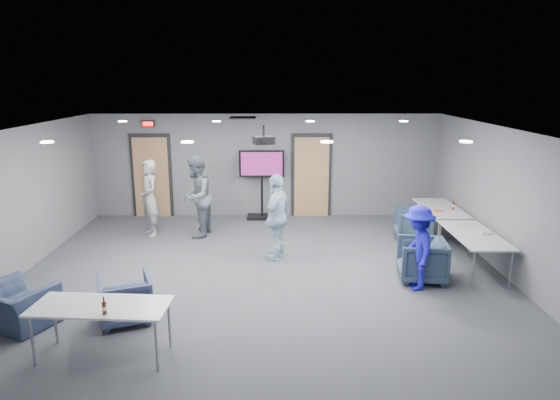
{
  "coord_description": "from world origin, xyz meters",
  "views": [
    {
      "loc": [
        0.27,
        -8.93,
        3.56
      ],
      "look_at": [
        0.35,
        0.79,
        1.2
      ],
      "focal_mm": 32.0,
      "sensor_mm": 36.0,
      "label": 1
    }
  ],
  "objects_px": {
    "table_right_a": "(441,210)",
    "tv_stand": "(262,180)",
    "bottle_front": "(104,308)",
    "chair_right_b": "(422,260)",
    "projector": "(264,140)",
    "person_b": "(196,197)",
    "table_right_b": "(474,236)",
    "person_c": "(277,217)",
    "chair_front_b": "(17,306)",
    "table_front_left": "(101,308)",
    "person_a": "(150,198)",
    "person_d": "(418,248)",
    "chair_right_a": "(412,225)",
    "bottle_right": "(453,205)",
    "chair_front_a": "(125,299)"
  },
  "relations": [
    {
      "from": "table_right_a",
      "to": "tv_stand",
      "type": "distance_m",
      "value": 4.5
    },
    {
      "from": "table_right_a",
      "to": "bottle_front",
      "type": "xyz_separation_m",
      "value": [
        -5.86,
        -5.17,
        0.12
      ]
    },
    {
      "from": "chair_right_b",
      "to": "projector",
      "type": "relative_size",
      "value": 1.83
    },
    {
      "from": "person_b",
      "to": "table_right_b",
      "type": "xyz_separation_m",
      "value": [
        5.56,
        -2.16,
        -0.26
      ]
    },
    {
      "from": "person_c",
      "to": "table_right_b",
      "type": "bearing_deg",
      "value": 101.7
    },
    {
      "from": "tv_stand",
      "to": "chair_front_b",
      "type": "bearing_deg",
      "value": -120.19
    },
    {
      "from": "chair_front_b",
      "to": "bottle_front",
      "type": "distance_m",
      "value": 2.06
    },
    {
      "from": "person_b",
      "to": "tv_stand",
      "type": "height_order",
      "value": "person_b"
    },
    {
      "from": "chair_right_b",
      "to": "table_front_left",
      "type": "relative_size",
      "value": 0.46
    },
    {
      "from": "person_a",
      "to": "person_c",
      "type": "distance_m",
      "value": 3.35
    },
    {
      "from": "person_d",
      "to": "chair_right_a",
      "type": "bearing_deg",
      "value": 168.61
    },
    {
      "from": "person_a",
      "to": "projector",
      "type": "bearing_deg",
      "value": 29.38
    },
    {
      "from": "projector",
      "to": "person_b",
      "type": "bearing_deg",
      "value": 121.65
    },
    {
      "from": "table_right_a",
      "to": "table_right_b",
      "type": "xyz_separation_m",
      "value": [
        0.0,
        -1.9,
        0.0
      ]
    },
    {
      "from": "table_front_left",
      "to": "bottle_right",
      "type": "relative_size",
      "value": 7.9
    },
    {
      "from": "person_a",
      "to": "bottle_right",
      "type": "height_order",
      "value": "person_a"
    },
    {
      "from": "person_b",
      "to": "tv_stand",
      "type": "bearing_deg",
      "value": 144.57
    },
    {
      "from": "chair_right_a",
      "to": "chair_front_b",
      "type": "height_order",
      "value": "chair_right_a"
    },
    {
      "from": "person_b",
      "to": "person_c",
      "type": "distance_m",
      "value": 2.38
    },
    {
      "from": "bottle_front",
      "to": "bottle_right",
      "type": "relative_size",
      "value": 1.0
    },
    {
      "from": "person_d",
      "to": "table_right_b",
      "type": "height_order",
      "value": "person_d"
    },
    {
      "from": "chair_right_a",
      "to": "bottle_right",
      "type": "relative_size",
      "value": 3.46
    },
    {
      "from": "chair_front_b",
      "to": "bottle_front",
      "type": "bearing_deg",
      "value": 173.12
    },
    {
      "from": "table_right_b",
      "to": "bottle_front",
      "type": "relative_size",
      "value": 8.59
    },
    {
      "from": "chair_right_b",
      "to": "bottle_front",
      "type": "height_order",
      "value": "bottle_front"
    },
    {
      "from": "chair_front_a",
      "to": "tv_stand",
      "type": "height_order",
      "value": "tv_stand"
    },
    {
      "from": "person_b",
      "to": "table_right_b",
      "type": "distance_m",
      "value": 5.97
    },
    {
      "from": "chair_right_a",
      "to": "chair_right_b",
      "type": "bearing_deg",
      "value": -6.12
    },
    {
      "from": "person_a",
      "to": "table_right_a",
      "type": "bearing_deg",
      "value": 55.27
    },
    {
      "from": "chair_right_b",
      "to": "table_right_b",
      "type": "xyz_separation_m",
      "value": [
        1.1,
        0.48,
        0.31
      ]
    },
    {
      "from": "person_c",
      "to": "person_b",
      "type": "bearing_deg",
      "value": -106.7
    },
    {
      "from": "person_d",
      "to": "table_right_b",
      "type": "relative_size",
      "value": 0.76
    },
    {
      "from": "person_a",
      "to": "projector",
      "type": "height_order",
      "value": "projector"
    },
    {
      "from": "table_front_left",
      "to": "bottle_right",
      "type": "height_order",
      "value": "bottle_right"
    },
    {
      "from": "table_front_left",
      "to": "projector",
      "type": "height_order",
      "value": "projector"
    },
    {
      "from": "chair_right_b",
      "to": "bottle_right",
      "type": "height_order",
      "value": "bottle_right"
    },
    {
      "from": "person_c",
      "to": "chair_right_a",
      "type": "relative_size",
      "value": 2.22
    },
    {
      "from": "tv_stand",
      "to": "chair_right_b",
      "type": "bearing_deg",
      "value": -54.53
    },
    {
      "from": "chair_right_a",
      "to": "tv_stand",
      "type": "bearing_deg",
      "value": -113.93
    },
    {
      "from": "table_right_b",
      "to": "projector",
      "type": "relative_size",
      "value": 4.28
    },
    {
      "from": "chair_right_b",
      "to": "table_right_a",
      "type": "relative_size",
      "value": 0.43
    },
    {
      "from": "bottle_front",
      "to": "person_b",
      "type": "bearing_deg",
      "value": 86.9
    },
    {
      "from": "person_a",
      "to": "table_right_b",
      "type": "xyz_separation_m",
      "value": [
        6.66,
        -2.27,
        -0.2
      ]
    },
    {
      "from": "person_b",
      "to": "projector",
      "type": "xyz_separation_m",
      "value": [
        1.59,
        -1.38,
        1.46
      ]
    },
    {
      "from": "person_a",
      "to": "bottle_front",
      "type": "height_order",
      "value": "person_a"
    },
    {
      "from": "person_b",
      "to": "table_right_a",
      "type": "xyz_separation_m",
      "value": [
        5.56,
        -0.26,
        -0.26
      ]
    },
    {
      "from": "table_front_left",
      "to": "bottle_right",
      "type": "bearing_deg",
      "value": 41.95
    },
    {
      "from": "chair_right_a",
      "to": "bottle_right",
      "type": "bearing_deg",
      "value": 93.58
    },
    {
      "from": "chair_front_a",
      "to": "chair_front_b",
      "type": "bearing_deg",
      "value": -14.93
    },
    {
      "from": "chair_front_b",
      "to": "projector",
      "type": "height_order",
      "value": "projector"
    }
  ]
}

